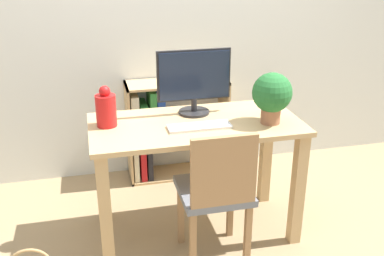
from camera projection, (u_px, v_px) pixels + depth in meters
name	position (u px, v px, depth m)	size (l,w,h in m)	color
ground_plane	(195.00, 230.00, 3.00)	(10.00, 10.00, 0.00)	#997F5B
wall_back	(165.00, 11.00, 3.39)	(8.00, 0.05, 2.60)	silver
desk	(196.00, 147.00, 2.77)	(1.28, 0.63, 0.77)	tan
monitor	(194.00, 79.00, 2.77)	(0.46, 0.20, 0.41)	#232326
keyboard	(199.00, 127.00, 2.62)	(0.37, 0.12, 0.02)	silver
vase	(106.00, 109.00, 2.62)	(0.12, 0.12, 0.25)	red
potted_plant	(272.00, 95.00, 2.63)	(0.24, 0.24, 0.31)	#9E6647
chair	(217.00, 191.00, 2.53)	(0.40, 0.40, 0.87)	slate
bookshelf	(160.00, 129.00, 3.55)	(0.79, 0.28, 0.79)	tan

